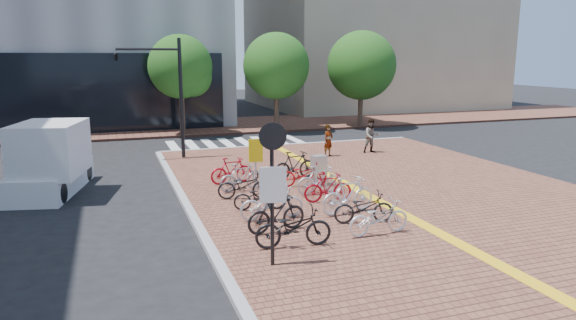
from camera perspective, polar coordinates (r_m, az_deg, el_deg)
name	(u,v)px	position (r m, az deg, el deg)	size (l,w,h in m)	color
ground	(329,216)	(15.88, 4.59, -6.23)	(120.00, 120.00, 0.00)	black
sidewalk	(532,262)	(13.57, 25.46, -10.15)	(14.00, 34.00, 0.15)	brown
tactile_strip	(498,264)	(12.89, 22.27, -10.64)	(0.40, 34.00, 0.01)	yellow
kerb_west	(243,309)	(10.24, -5.04, -16.17)	(0.25, 34.00, 0.15)	gray
kerb_north	(290,145)	(27.80, 0.27, 1.66)	(14.00, 0.25, 0.15)	gray
far_sidewalk	(205,126)	(35.67, -9.16, 3.70)	(70.00, 8.00, 0.15)	brown
building_beige	(368,12)	(51.96, 8.86, 15.97)	(20.00, 18.00, 18.00)	gray
crosswalk	(237,143)	(29.00, -5.72, 1.88)	(7.50, 4.00, 0.01)	silver
street_trees	(292,67)	(33.22, 0.45, 10.24)	(16.20, 4.60, 6.35)	#38281E
bike_0	(293,227)	(12.79, 0.60, -7.51)	(0.67, 1.93, 1.02)	black
bike_1	(277,213)	(13.87, -1.29, -5.94)	(0.49, 1.73, 1.04)	black
bike_2	(272,203)	(14.91, -1.82, -4.77)	(0.66, 1.90, 1.00)	silver
bike_3	(260,197)	(15.85, -3.18, -4.08)	(0.56, 1.61, 0.84)	black
bike_4	(244,185)	(17.10, -4.93, -2.83)	(0.60, 1.73, 0.91)	black
bike_5	(242,177)	(18.07, -5.17, -1.89)	(0.47, 1.67, 1.01)	#AFAFB4
bike_6	(232,170)	(19.21, -6.30, -1.15)	(0.46, 1.64, 0.99)	#B70D1E
bike_7	(379,217)	(13.88, 10.04, -6.31)	(0.63, 1.79, 0.94)	silver
bike_8	(364,208)	(14.76, 8.40, -5.25)	(0.60, 1.72, 0.90)	black
bike_9	(348,195)	(15.55, 6.71, -3.88)	(0.54, 1.90, 1.14)	silver
bike_10	(328,187)	(16.71, 4.46, -3.06)	(0.45, 1.61, 0.97)	#A40B1A
bike_11	(320,180)	(17.62, 3.57, -2.23)	(0.47, 1.67, 1.00)	silver
bike_12	(303,174)	(18.62, 1.67, -1.59)	(0.61, 1.76, 0.92)	red
bike_13	(295,165)	(19.74, 0.76, -0.58)	(0.51, 1.81, 1.09)	black
pedestrian_a	(328,140)	(24.33, 4.50, 2.18)	(0.55, 0.36, 1.50)	gray
pedestrian_b	(372,136)	(25.48, 9.27, 2.66)	(0.80, 0.63, 1.65)	#4D5162
utility_box	(319,170)	(18.85, 3.44, -1.15)	(0.51, 0.37, 1.11)	#AEADB2
yellow_sign	(256,155)	(17.79, -3.61, 0.53)	(0.51, 0.12, 1.87)	#B7B7BC
notice_sign	(273,177)	(11.25, -1.73, -1.90)	(0.60, 0.21, 3.28)	black
traffic_light_pole	(152,76)	(23.97, -14.90, 8.96)	(2.93, 1.13, 5.47)	black
box_truck	(47,159)	(20.14, -25.16, 0.10)	(2.89, 4.81, 2.60)	silver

